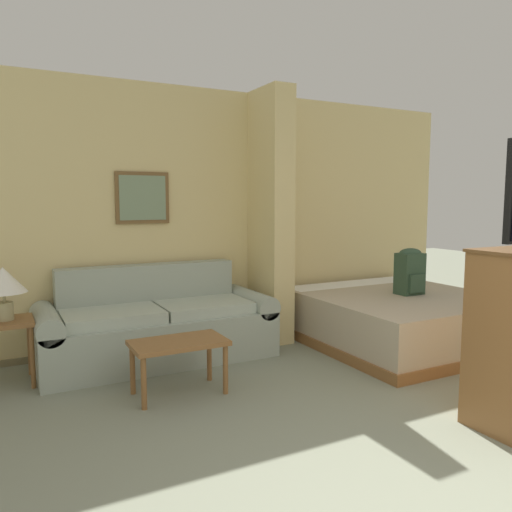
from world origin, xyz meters
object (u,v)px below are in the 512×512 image
coffee_table (179,348)px  backpack (410,271)px  table_lamp (3,283)px  couch (157,326)px  bed (396,317)px

coffee_table → backpack: size_ratio=1.49×
table_lamp → coffee_table: bearing=-35.3°
coffee_table → backpack: backpack is taller
coffee_table → backpack: bearing=5.1°
couch → table_lamp: table_lamp is taller
couch → table_lamp: size_ratio=5.00×
coffee_table → table_lamp: 1.48m
coffee_table → bed: 2.49m
table_lamp → bed: table_lamp is taller
table_lamp → backpack: size_ratio=0.89×
table_lamp → bed: 3.69m
couch → bed: couch is taller
table_lamp → backpack: bearing=-9.0°
coffee_table → backpack: 2.60m
couch → backpack: size_ratio=4.45×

